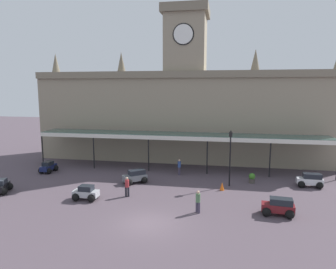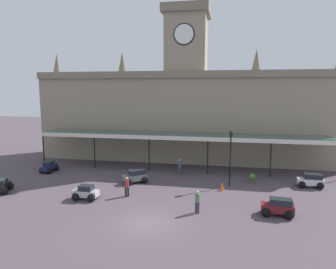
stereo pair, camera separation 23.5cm
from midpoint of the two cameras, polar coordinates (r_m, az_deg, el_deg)
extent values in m
plane|color=#4F424B|center=(21.55, -4.08, -16.11)|extent=(140.00, 140.00, 0.00)
cube|color=gray|center=(38.97, 3.04, 3.37)|extent=(36.86, 5.71, 11.00)
cube|color=gray|center=(35.87, 2.48, 11.09)|extent=(36.86, 0.30, 0.80)
cube|color=gray|center=(39.18, 3.15, 16.32)|extent=(4.80, 4.80, 6.64)
cube|color=#766C59|center=(39.88, 3.20, 21.77)|extent=(5.50, 5.50, 1.00)
cylinder|color=white|center=(36.89, 2.65, 18.07)|extent=(2.20, 0.12, 2.20)
cylinder|color=black|center=(36.93, 2.66, 18.06)|extent=(2.46, 0.06, 2.46)
cone|color=#6E6554|center=(44.67, -20.21, 12.25)|extent=(1.10, 1.10, 2.60)
cone|color=#6E6554|center=(40.85, -8.81, 13.06)|extent=(1.10, 1.10, 2.60)
cone|color=#6E6554|center=(38.78, 15.70, 13.11)|extent=(1.10, 1.10, 2.60)
cube|color=#38564C|center=(34.17, 1.93, 0.05)|extent=(31.84, 3.20, 0.16)
cube|color=silver|center=(32.64, 1.51, -0.70)|extent=(31.84, 0.12, 0.44)
cylinder|color=black|center=(38.85, -22.37, -2.59)|extent=(0.14, 0.14, 3.87)
cylinder|color=black|center=(35.83, -13.75, -3.08)|extent=(0.14, 0.14, 3.87)
cylinder|color=black|center=(33.75, -3.82, -3.55)|extent=(0.14, 0.14, 3.87)
cylinder|color=black|center=(32.80, 7.05, -3.95)|extent=(0.14, 0.14, 3.87)
cylinder|color=black|center=(33.06, 18.17, -4.22)|extent=(0.14, 0.14, 3.87)
cube|color=maroon|center=(23.86, 19.38, -12.67)|extent=(2.33, 1.12, 0.55)
cube|color=#1E232B|center=(23.70, 19.93, -11.55)|extent=(1.63, 0.98, 0.45)
sphere|color=black|center=(23.48, 17.47, -13.51)|extent=(0.64, 0.64, 0.64)
sphere|color=black|center=(24.32, 17.43, -12.73)|extent=(0.64, 0.64, 0.64)
sphere|color=black|center=(23.58, 21.34, -13.61)|extent=(0.64, 0.64, 0.64)
sphere|color=black|center=(24.42, 21.16, -12.83)|extent=(0.64, 0.64, 0.64)
cube|color=silver|center=(31.41, 24.53, -7.85)|extent=(2.29, 1.01, 0.55)
cube|color=#1E232B|center=(31.32, 24.94, -6.97)|extent=(1.59, 0.90, 0.45)
sphere|color=black|center=(30.90, 23.24, -8.47)|extent=(0.64, 0.64, 0.64)
sphere|color=black|center=(31.75, 22.96, -8.00)|extent=(0.64, 0.64, 0.64)
sphere|color=black|center=(31.22, 26.07, -8.48)|extent=(0.64, 0.64, 0.64)
sphere|color=black|center=(32.06, 25.72, -8.02)|extent=(0.64, 0.64, 0.64)
cube|color=black|center=(30.82, -28.69, -8.49)|extent=(1.49, 2.22, 0.50)
cube|color=#1E232B|center=(30.65, -28.79, -7.69)|extent=(1.11, 1.30, 0.42)
sphere|color=black|center=(31.33, -27.47, -8.51)|extent=(0.64, 0.64, 0.64)
sphere|color=black|center=(30.12, -28.32, -9.24)|extent=(0.64, 0.64, 0.64)
cube|color=#B2B5BA|center=(26.39, -15.21, -10.48)|extent=(2.05, 0.89, 0.50)
cube|color=#1E232B|center=(26.22, -15.15, -9.54)|extent=(1.10, 0.81, 0.42)
sphere|color=black|center=(26.38, -16.96, -11.02)|extent=(0.64, 0.64, 0.64)
sphere|color=black|center=(27.11, -16.08, -10.45)|extent=(0.64, 0.64, 0.64)
sphere|color=black|center=(25.80, -14.25, -11.36)|extent=(0.64, 0.64, 0.64)
sphere|color=black|center=(26.55, -13.43, -10.75)|extent=(0.64, 0.64, 0.64)
cube|color=slate|center=(29.88, -6.37, -7.93)|extent=(2.32, 2.11, 0.55)
cube|color=#1E232B|center=(29.82, -6.02, -6.96)|extent=(1.73, 1.62, 0.45)
sphere|color=black|center=(29.28, -7.45, -8.76)|extent=(0.64, 0.64, 0.64)
sphere|color=black|center=(30.08, -8.07, -8.30)|extent=(0.64, 0.64, 0.64)
sphere|color=black|center=(29.84, -4.64, -8.38)|extent=(0.64, 0.64, 0.64)
sphere|color=black|center=(30.63, -5.32, -7.95)|extent=(0.64, 0.64, 0.64)
cube|color=#19214C|center=(35.98, -21.44, -5.69)|extent=(0.89, 2.05, 0.50)
cube|color=#1E232B|center=(35.83, -21.52, -4.99)|extent=(0.80, 1.10, 0.42)
sphere|color=black|center=(36.81, -21.45, -5.70)|extent=(0.64, 0.64, 0.64)
sphere|color=black|center=(36.36, -20.27, -5.81)|extent=(0.64, 0.64, 0.64)
sphere|color=black|center=(35.71, -22.60, -6.19)|extent=(0.64, 0.64, 0.64)
sphere|color=black|center=(35.25, -21.40, -6.31)|extent=(0.64, 0.64, 0.64)
cylinder|color=black|center=(26.50, -8.05, -10.43)|extent=(0.17, 0.17, 0.82)
cylinder|color=black|center=(26.42, -7.60, -10.48)|extent=(0.17, 0.17, 0.82)
cylinder|color=#A52D33|center=(26.24, -7.85, -8.96)|extent=(0.34, 0.34, 0.62)
sphere|color=tan|center=(26.12, -7.87, -8.07)|extent=(0.23, 0.23, 0.23)
cylinder|color=#3F384C|center=(23.03, 5.46, -13.35)|extent=(0.17, 0.17, 0.82)
cylinder|color=#3F384C|center=(23.16, 5.04, -13.21)|extent=(0.17, 0.17, 0.82)
cylinder|color=#4C724C|center=(22.84, 5.28, -11.60)|extent=(0.34, 0.34, 0.62)
sphere|color=tan|center=(22.70, 5.29, -10.59)|extent=(0.23, 0.23, 0.23)
cylinder|color=#3F384C|center=(32.63, 1.95, -6.72)|extent=(0.17, 0.17, 0.82)
cylinder|color=#3F384C|center=(32.43, 1.84, -6.82)|extent=(0.17, 0.17, 0.82)
cylinder|color=#334C8C|center=(32.35, 1.90, -5.54)|extent=(0.34, 0.34, 0.62)
sphere|color=tan|center=(32.25, 1.90, -4.80)|extent=(0.23, 0.23, 0.23)
cylinder|color=black|center=(28.98, 11.16, -4.94)|extent=(0.13, 0.13, 4.63)
cube|color=black|center=(28.50, 11.31, 0.03)|extent=(0.30, 0.30, 0.44)
sphere|color=black|center=(28.47, 11.33, 0.59)|extent=(0.14, 0.14, 0.14)
cone|color=orange|center=(28.16, 9.73, -9.41)|extent=(0.40, 0.40, 0.74)
cylinder|color=#47423D|center=(30.87, 15.03, -8.29)|extent=(0.56, 0.56, 0.42)
sphere|color=#3A7724|center=(30.74, 15.07, -7.49)|extent=(0.60, 0.60, 0.60)
camera|label=1|loc=(0.12, -90.25, -0.04)|focal=32.94mm
camera|label=2|loc=(0.12, 89.75, 0.04)|focal=32.94mm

